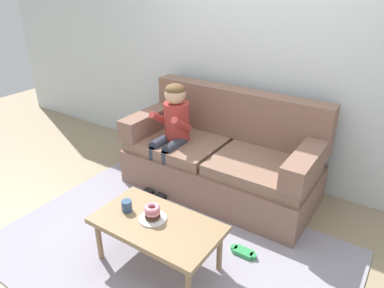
{
  "coord_description": "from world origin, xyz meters",
  "views": [
    {
      "loc": [
        1.41,
        -2.0,
        2.07
      ],
      "look_at": [
        -0.22,
        0.45,
        0.65
      ],
      "focal_mm": 33.24,
      "sensor_mm": 36.0,
      "label": 1
    }
  ],
  "objects_px": {
    "mug": "(127,206)",
    "toy_controller": "(243,253)",
    "donut": "(153,216)",
    "couch": "(223,158)",
    "person_child": "(172,127)",
    "coffee_table": "(157,227)"
  },
  "relations": [
    {
      "from": "mug",
      "to": "couch",
      "type": "bearing_deg",
      "value": 83.44
    },
    {
      "from": "coffee_table",
      "to": "donut",
      "type": "height_order",
      "value": "donut"
    },
    {
      "from": "couch",
      "to": "person_child",
      "type": "relative_size",
      "value": 1.75
    },
    {
      "from": "couch",
      "to": "person_child",
      "type": "bearing_deg",
      "value": -155.78
    },
    {
      "from": "couch",
      "to": "donut",
      "type": "height_order",
      "value": "couch"
    },
    {
      "from": "toy_controller",
      "to": "coffee_table",
      "type": "bearing_deg",
      "value": -150.11
    },
    {
      "from": "coffee_table",
      "to": "toy_controller",
      "type": "xyz_separation_m",
      "value": [
        0.51,
        0.46,
        -0.34
      ]
    },
    {
      "from": "donut",
      "to": "couch",
      "type": "bearing_deg",
      "value": 94.09
    },
    {
      "from": "person_child",
      "to": "toy_controller",
      "type": "relative_size",
      "value": 4.87
    },
    {
      "from": "couch",
      "to": "toy_controller",
      "type": "relative_size",
      "value": 8.52
    },
    {
      "from": "person_child",
      "to": "mug",
      "type": "xyz_separation_m",
      "value": [
        0.33,
        -1.04,
        -0.22
      ]
    },
    {
      "from": "coffee_table",
      "to": "mug",
      "type": "bearing_deg",
      "value": -176.76
    },
    {
      "from": "couch",
      "to": "toy_controller",
      "type": "distance_m",
      "value": 1.07
    },
    {
      "from": "couch",
      "to": "toy_controller",
      "type": "bearing_deg",
      "value": -50.52
    },
    {
      "from": "mug",
      "to": "toy_controller",
      "type": "xyz_separation_m",
      "value": [
        0.79,
        0.47,
        -0.43
      ]
    },
    {
      "from": "couch",
      "to": "mug",
      "type": "xyz_separation_m",
      "value": [
        -0.14,
        -1.26,
        0.09
      ]
    },
    {
      "from": "couch",
      "to": "toy_controller",
      "type": "xyz_separation_m",
      "value": [
        0.65,
        -0.78,
        -0.33
      ]
    },
    {
      "from": "couch",
      "to": "person_child",
      "type": "distance_m",
      "value": 0.61
    },
    {
      "from": "coffee_table",
      "to": "donut",
      "type": "bearing_deg",
      "value": 165.49
    },
    {
      "from": "person_child",
      "to": "donut",
      "type": "xyz_separation_m",
      "value": [
        0.56,
        -1.01,
        -0.23
      ]
    },
    {
      "from": "couch",
      "to": "donut",
      "type": "bearing_deg",
      "value": -85.91
    },
    {
      "from": "donut",
      "to": "mug",
      "type": "xyz_separation_m",
      "value": [
        -0.23,
        -0.03,
        0.01
      ]
    }
  ]
}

